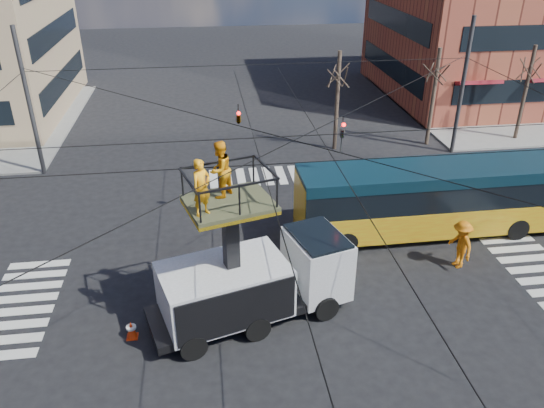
{
  "coord_description": "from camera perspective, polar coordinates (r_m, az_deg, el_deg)",
  "views": [
    {
      "loc": [
        -2.97,
        -16.53,
        12.3
      ],
      "look_at": [
        -0.43,
        2.28,
        2.32
      ],
      "focal_mm": 35.0,
      "sensor_mm": 36.0,
      "label": 1
    }
  ],
  "objects": [
    {
      "name": "sidewalk_ne",
      "position": [
        46.18,
        24.34,
        9.93
      ],
      "size": [
        18.0,
        18.0,
        0.12
      ],
      "primitive_type": "cube",
      "color": "slate",
      "rests_on": "ground"
    },
    {
      "name": "city_bus",
      "position": [
        24.32,
        16.88,
        0.68
      ],
      "size": [
        12.01,
        2.75,
        3.2
      ],
      "rotation": [
        0.0,
        0.0,
        0.01
      ],
      "color": "orange",
      "rests_on": "ground"
    },
    {
      "name": "tree_a",
      "position": [
        32.0,
        7.18,
        13.65
      ],
      "size": [
        2.0,
        2.0,
        6.0
      ],
      "color": "#382B21",
      "rests_on": "ground"
    },
    {
      "name": "overhead_network",
      "position": [
        18.96,
        1.84,
        2.72
      ],
      "size": [
        24.24,
        24.24,
        8.0
      ],
      "color": "#2D2D30",
      "rests_on": "ground"
    },
    {
      "name": "tree_b",
      "position": [
        34.0,
        17.31,
        13.48
      ],
      "size": [
        2.0,
        2.0,
        6.0
      ],
      "color": "#382B21",
      "rests_on": "ground"
    },
    {
      "name": "flagger",
      "position": [
        22.5,
        19.62,
        -4.12
      ],
      "size": [
        0.94,
        1.43,
        2.06
      ],
      "primitive_type": "imported",
      "rotation": [
        0.0,
        0.0,
        -1.43
      ],
      "color": "orange",
      "rests_on": "ground"
    },
    {
      "name": "utility_truck",
      "position": [
        18.06,
        -1.92,
        -6.62
      ],
      "size": [
        7.36,
        4.18,
        6.56
      ],
      "rotation": [
        0.0,
        0.0,
        0.28
      ],
      "color": "black",
      "rests_on": "ground"
    },
    {
      "name": "crosswalks",
      "position": [
        20.81,
        2.04,
        -8.48
      ],
      "size": [
        22.4,
        22.4,
        0.02
      ],
      "primitive_type": null,
      "color": "silver",
      "rests_on": "ground"
    },
    {
      "name": "traffic_cone",
      "position": [
        18.82,
        -14.89,
        -12.92
      ],
      "size": [
        0.36,
        0.36,
        0.65
      ],
      "primitive_type": "cone",
      "color": "#FE360A",
      "rests_on": "ground"
    },
    {
      "name": "tree_c",
      "position": [
        36.87,
        26.06,
        13.01
      ],
      "size": [
        2.0,
        2.0,
        6.0
      ],
      "color": "#382B21",
      "rests_on": "ground"
    },
    {
      "name": "building_ne",
      "position": [
        47.87,
        25.26,
        18.95
      ],
      "size": [
        20.06,
        16.06,
        14.0
      ],
      "color": "maroon",
      "rests_on": "ground"
    },
    {
      "name": "ground",
      "position": [
        20.82,
        2.04,
        -8.5
      ],
      "size": [
        120.0,
        120.0,
        0.0
      ],
      "primitive_type": "plane",
      "color": "black",
      "rests_on": "ground"
    },
    {
      "name": "worker_ground",
      "position": [
        18.7,
        -10.75,
        -10.5
      ],
      "size": [
        0.45,
        1.04,
        1.76
      ],
      "primitive_type": "imported",
      "rotation": [
        0.0,
        0.0,
        1.59
      ],
      "color": "#CE560D",
      "rests_on": "ground"
    }
  ]
}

